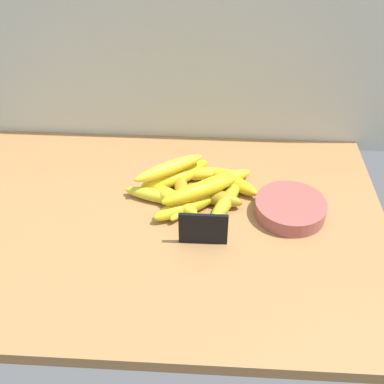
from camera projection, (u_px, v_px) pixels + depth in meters
counter_top at (159, 224)px, 115.07cm from camera, size 110.00×76.00×3.00cm
back_wall at (170, 31)px, 124.57cm from camera, size 130.00×2.00×70.00cm
chalkboard_sign at (203, 230)px, 105.76cm from camera, size 11.00×1.80×8.40cm
fruit_bowl at (290, 208)px, 114.55cm from camera, size 17.20×17.20×3.85cm
banana_0 at (232, 182)px, 122.78cm from camera, size 15.15×12.83×3.87cm
banana_1 at (194, 199)px, 117.82cm from camera, size 12.91×18.53×3.32cm
banana_2 at (226, 202)px, 116.53cm from camera, size 10.14×17.68×3.63cm
banana_3 at (169, 180)px, 122.98cm from camera, size 15.78×11.01×4.21cm
banana_4 at (186, 207)px, 114.87cm from camera, size 16.91×12.78×4.01cm
banana_5 at (217, 183)px, 122.48cm from camera, size 19.34×14.09×3.87cm
banana_6 at (180, 174)px, 125.40cm from camera, size 16.85×14.68×4.04cm
banana_7 at (175, 200)px, 116.42cm from camera, size 14.34×13.45×4.37cm
banana_8 at (203, 174)px, 125.80cm from camera, size 18.64×4.84×3.46cm
banana_9 at (159, 196)px, 118.49cm from camera, size 18.56×7.72×3.43cm
banana_10 at (182, 191)px, 119.81cm from camera, size 6.61×16.70×3.68cm
banana_11 at (212, 196)px, 117.87cm from camera, size 16.34×8.48×4.14cm
banana_12 at (200, 190)px, 114.52cm from camera, size 19.67×14.26×4.08cm
banana_13 at (169, 168)px, 120.70cm from camera, size 18.21×14.44×3.47cm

